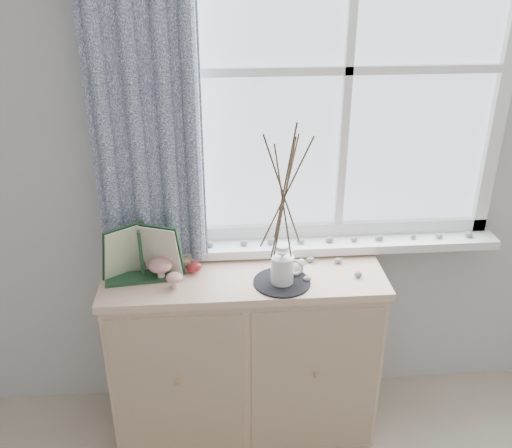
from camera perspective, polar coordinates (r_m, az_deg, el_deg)
name	(u,v)px	position (r m, az deg, el deg)	size (l,w,h in m)	color
room_shell	(457,387)	(0.71, 19.50, -15.10)	(4.04, 4.04, 2.62)	beige
sideboard	(244,351)	(2.69, -1.16, -12.61)	(1.20, 0.45, 0.85)	beige
botanical_book	(141,255)	(2.36, -11.46, -3.09)	(0.37, 0.13, 0.25)	#1D3E26
toadstool_cluster	(164,269)	(2.39, -9.20, -4.46)	(0.15, 0.16, 0.10)	silver
wooden_eggs	(185,260)	(2.50, -7.10, -3.64)	(0.13, 0.17, 0.07)	tan
songbird_figurine	(291,267)	(2.42, 3.52, -4.29)	(0.14, 0.06, 0.07)	silver
crocheted_doily	(282,282)	(2.37, 2.60, -5.83)	(0.24, 0.24, 0.01)	black
twig_pitcher	(284,191)	(2.18, 2.82, 3.34)	(0.31, 0.31, 0.72)	white
sideboard_pebbles	(319,266)	(2.49, 6.32, -4.16)	(0.33, 0.23, 0.02)	#939396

